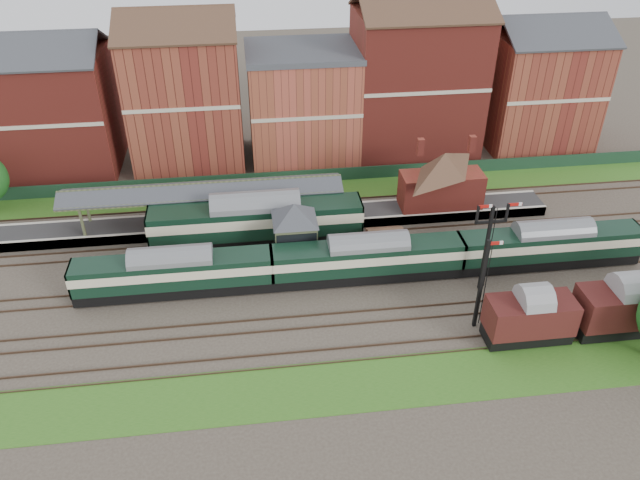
{
  "coord_description": "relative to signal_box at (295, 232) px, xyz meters",
  "views": [
    {
      "loc": [
        -6.56,
        -42.02,
        32.47
      ],
      "look_at": [
        -0.96,
        2.0,
        3.0
      ],
      "focal_mm": 35.0,
      "sensor_mm": 36.0,
      "label": 1
    }
  ],
  "objects": [
    {
      "name": "goods_van_b",
      "position": [
        23.61,
        -12.25,
        -0.85
      ],
      "size": [
        6.86,
        2.97,
        4.16
      ],
      "color": "black",
      "rests_on": "ground"
    },
    {
      "name": "grass_back",
      "position": [
        3.0,
        12.75,
        -3.16
      ],
      "size": [
        90.0,
        4.5,
        0.06
      ],
      "primitive_type": "cube",
      "color": "#2D6619",
      "rests_on": "ground"
    },
    {
      "name": "semaphore_siding",
      "position": [
        13.02,
        -10.25,
        0.96
      ],
      "size": [
        1.23,
        0.25,
        8.0
      ],
      "color": "black",
      "rests_on": "ground"
    },
    {
      "name": "dmu_train",
      "position": [
        5.82,
        -3.25,
        -1.0
      ],
      "size": [
        48.41,
        2.55,
        3.72
      ],
      "color": "black",
      "rests_on": "ground"
    },
    {
      "name": "platform",
      "position": [
        -2.0,
        6.5,
        -2.69
      ],
      "size": [
        55.0,
        3.4,
        1.0
      ],
      "primitive_type": "cube",
      "color": "#2D2D2D",
      "rests_on": "ground"
    },
    {
      "name": "town_backdrop",
      "position": [
        2.82,
        21.75,
        3.81
      ],
      "size": [
        69.0,
        10.0,
        16.0
      ],
      "color": "maroon",
      "rests_on": "ground"
    },
    {
      "name": "station_building",
      "position": [
        15.0,
        6.5,
        0.76
      ],
      "size": [
        8.1,
        8.1,
        5.9
      ],
      "color": "maroon",
      "rests_on": "platform"
    },
    {
      "name": "goods_van_a",
      "position": [
        16.32,
        -12.25,
        -0.99
      ],
      "size": [
        6.41,
        2.78,
        3.89
      ],
      "color": "black",
      "rests_on": "ground"
    },
    {
      "name": "grass_front",
      "position": [
        3.0,
        -15.25,
        -3.16
      ],
      "size": [
        90.0,
        5.0,
        0.06
      ],
      "primitive_type": "cube",
      "color": "#2D6619",
      "rests_on": "ground"
    },
    {
      "name": "semaphore_bracket",
      "position": [
        15.04,
        -5.75,
        1.44
      ],
      "size": [
        3.6,
        0.25,
        8.18
      ],
      "color": "black",
      "rests_on": "ground"
    },
    {
      "name": "signal_box",
      "position": [
        0.0,
        0.0,
        0.0
      ],
      "size": [
        5.4,
        5.4,
        6.0
      ],
      "color": "#667452",
      "rests_on": "ground"
    },
    {
      "name": "fence",
      "position": [
        3.0,
        14.75,
        -2.44
      ],
      "size": [
        90.0,
        0.12,
        1.5
      ],
      "primitive_type": "cube",
      "color": "#193823",
      "rests_on": "ground"
    },
    {
      "name": "platform_railcar",
      "position": [
        -3.24,
        3.25,
        -0.6
      ],
      "size": [
        19.31,
        3.04,
        4.45
      ],
      "color": "black",
      "rests_on": "ground"
    },
    {
      "name": "ground",
      "position": [
        3.0,
        -3.25,
        -3.19
      ],
      "size": [
        160.0,
        160.0,
        0.0
      ],
      "primitive_type": "plane",
      "color": "#473D33",
      "rests_on": "ground"
    },
    {
      "name": "canopy",
      "position": [
        -8.0,
        6.5,
        1.39
      ],
      "size": [
        26.0,
        3.89,
        4.08
      ],
      "color": "#40492D",
      "rests_on": "platform"
    },
    {
      "name": "brick_hut",
      "position": [
        8.0,
        0.0,
        -2.0
      ],
      "size": [
        3.2,
        2.64,
        2.94
      ],
      "color": "maroon",
      "rests_on": "ground"
    }
  ]
}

